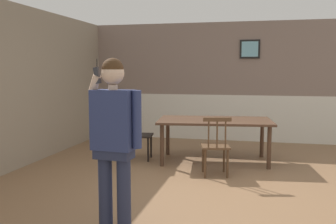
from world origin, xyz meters
TOP-DOWN VIEW (x-y plane):
  - ground_plane at (0.00, 0.00)m, footprint 7.84×7.84m
  - room_back_partition at (0.00, 3.57)m, footprint 6.54×0.17m
  - room_left_partition at (-3.27, -0.00)m, footprint 0.13×7.13m
  - dining_table at (-0.14, 1.43)m, footprint 2.08×1.30m
  - chair_near_window at (-1.50, 1.27)m, footprint 0.47×0.47m
  - chair_by_doorway at (-0.02, 0.51)m, footprint 0.50×0.50m
  - person_figure at (-0.79, -1.71)m, footprint 0.57×0.26m

SIDE VIEW (x-z plane):
  - ground_plane at x=0.00m, z-range 0.00..0.00m
  - chair_by_doorway at x=-0.02m, z-range 0.00..0.92m
  - chair_near_window at x=-1.50m, z-range -0.04..1.00m
  - dining_table at x=-0.14m, z-range 0.30..1.05m
  - person_figure at x=-0.79m, z-range 0.14..1.87m
  - room_back_partition at x=0.00m, z-range -0.05..2.64m
  - room_left_partition at x=-3.27m, z-range 0.00..2.68m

